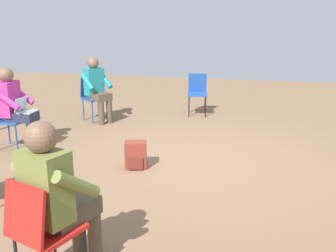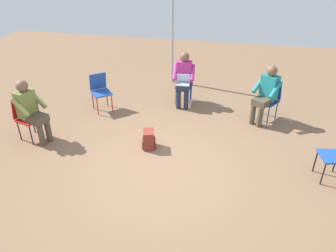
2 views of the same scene
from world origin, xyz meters
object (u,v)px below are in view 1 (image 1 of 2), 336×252
Objects in this scene: person_with_laptop at (15,104)px; backpack_near_laptop_user at (136,156)px; chair_southwest at (93,95)px; chair_south at (6,116)px; chair_west at (197,91)px; chair_east at (40,227)px; person_in_teal at (97,86)px; person_in_olive at (57,192)px.

backpack_near_laptop_user is at bearing 76.52° from person_with_laptop.
chair_south is at bearing 18.72° from chair_southwest.
backpack_near_laptop_user is at bearing 70.16° from chair_southwest.
chair_south is (2.90, -2.43, 0.00)m from chair_west.
chair_west is 1.00× the size of chair_south.
chair_east is 0.69× the size of person_in_teal.
chair_southwest is 2.00m from chair_south.
backpack_near_laptop_user is (-2.40, -0.13, -0.34)m from chair_east.
person_with_laptop reaches higher than chair_southwest.
chair_southwest is 2.15m from chair_west.
chair_west is 3.24m from backpack_near_laptop_user.
chair_east is 0.69× the size of person_with_laptop.
person_with_laptop is at bearing 90.00° from chair_south.
person_in_olive is 3.44× the size of backpack_near_laptop_user.
person_in_olive is 1.00× the size of person_in_teal.
person_with_laptop is 1.00× the size of person_in_olive.
person_in_teal is (-4.55, -1.65, 0.20)m from chair_east.
chair_south is (1.93, -0.52, 0.00)m from chair_southwest.
person_in_olive is at bearing 4.75° from backpack_near_laptop_user.
person_with_laptop is (2.89, -2.27, 0.20)m from chair_west.
chair_east is 3.47m from person_with_laptop.
person_in_olive is (2.57, 2.19, 0.00)m from person_with_laptop.
chair_south is at bearing 148.25° from chair_east.
person_in_teal is (0.09, 0.14, 0.20)m from chair_southwest.
person_in_teal is at bearing 129.04° from person_in_olive.
person_with_laptop reaches higher than chair_east.
backpack_near_laptop_user is (3.21, -0.26, -0.34)m from chair_west.
chair_southwest reaches higher than backpack_near_laptop_user.
chair_west is at bearing 107.07° from person_in_olive.
chair_south is at bearing 14.08° from person_in_teal.
chair_west reaches higher than backpack_near_laptop_user.
chair_west is at bearing 175.33° from backpack_near_laptop_user.
person_in_teal reaches higher than chair_west.
chair_south is 3.48m from person_in_olive.
chair_south reaches higher than backpack_near_laptop_user.
chair_east reaches higher than backpack_near_laptop_user.
person_in_teal reaches higher than backpack_near_laptop_user.
person_in_olive reaches higher than backpack_near_laptop_user.
chair_south is 0.69× the size of person_in_teal.
person_in_teal is 3.44× the size of backpack_near_laptop_user.
person_in_olive reaches higher than chair_west.
chair_east is at bearing 53.70° from person_in_teal.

